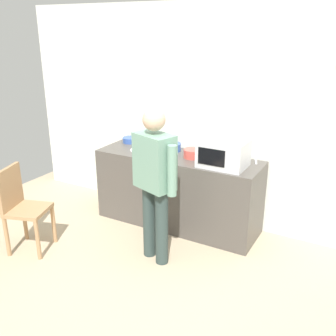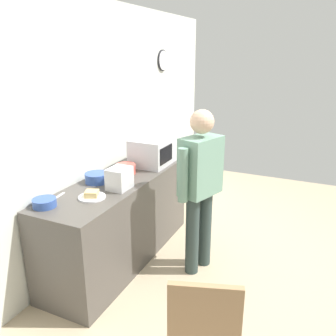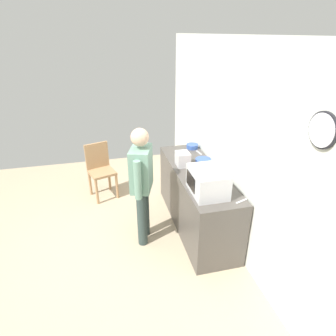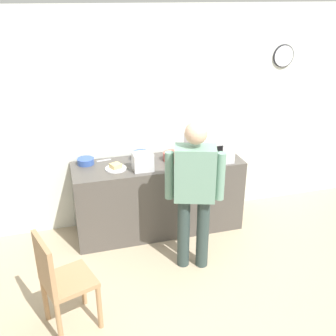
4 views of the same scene
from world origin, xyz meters
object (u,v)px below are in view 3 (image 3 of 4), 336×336
(microwave, at_px, (208,182))
(spoon_utensil, at_px, (199,153))
(toaster, at_px, (183,159))
(mixing_bowl, at_px, (192,146))
(fork_utensil, at_px, (242,201))
(cereal_bowl, at_px, (204,173))
(salad_bowl, at_px, (203,162))
(person_standing, at_px, (142,179))
(sandwich_plate, at_px, (184,156))
(wooden_chair, at_px, (100,168))

(microwave, relative_size, spoon_utensil, 2.94)
(microwave, distance_m, toaster, 0.81)
(mixing_bowl, distance_m, fork_utensil, 1.68)
(cereal_bowl, xyz_separation_m, mixing_bowl, (-0.99, 0.17, -0.02))
(microwave, distance_m, mixing_bowl, 1.44)
(mixing_bowl, bearing_deg, microwave, -11.02)
(salad_bowl, xyz_separation_m, spoon_utensil, (-0.44, 0.09, -0.04))
(spoon_utensil, bearing_deg, fork_utensil, -0.05)
(microwave, relative_size, person_standing, 0.31)
(cereal_bowl, height_order, person_standing, person_standing)
(sandwich_plate, relative_size, spoon_utensil, 1.39)
(toaster, bearing_deg, salad_bowl, 80.36)
(spoon_utensil, relative_size, person_standing, 0.11)
(mixing_bowl, bearing_deg, cereal_bowl, -9.61)
(person_standing, xyz_separation_m, wooden_chair, (-1.36, -0.52, -0.42))
(salad_bowl, distance_m, toaster, 0.30)
(wooden_chair, bearing_deg, toaster, 50.08)
(microwave, height_order, fork_utensil, microwave)
(person_standing, height_order, wooden_chair, person_standing)
(salad_bowl, relative_size, mixing_bowl, 1.17)
(cereal_bowl, bearing_deg, spoon_utensil, 164.85)
(fork_utensil, bearing_deg, wooden_chair, -142.95)
(toaster, xyz_separation_m, person_standing, (0.38, -0.65, -0.05))
(fork_utensil, relative_size, person_standing, 0.11)
(wooden_chair, bearing_deg, spoon_utensil, 69.10)
(mixing_bowl, bearing_deg, person_standing, -45.52)
(sandwich_plate, height_order, toaster, toaster)
(mixing_bowl, height_order, toaster, toaster)
(cereal_bowl, relative_size, wooden_chair, 0.22)
(sandwich_plate, xyz_separation_m, mixing_bowl, (-0.31, 0.24, 0.01))
(microwave, distance_m, wooden_chair, 2.24)
(salad_bowl, xyz_separation_m, mixing_bowl, (-0.65, 0.05, -0.01))
(spoon_utensil, relative_size, wooden_chair, 0.18)
(sandwich_plate, distance_m, spoon_utensil, 0.30)
(microwave, xyz_separation_m, fork_utensil, (0.27, 0.32, -0.15))
(fork_utensil, bearing_deg, spoon_utensil, 179.95)
(microwave, xyz_separation_m, person_standing, (-0.43, -0.72, -0.10))
(microwave, xyz_separation_m, mixing_bowl, (-1.41, 0.27, -0.12))
(wooden_chair, bearing_deg, sandwich_plate, 61.44)
(sandwich_plate, bearing_deg, wooden_chair, -118.56)
(sandwich_plate, xyz_separation_m, fork_utensil, (1.37, 0.28, -0.02))
(sandwich_plate, relative_size, toaster, 1.07)
(cereal_bowl, xyz_separation_m, toaster, (-0.39, -0.17, 0.05))
(mixing_bowl, xyz_separation_m, toaster, (0.60, -0.34, 0.07))
(toaster, bearing_deg, person_standing, -60.00)
(sandwich_plate, relative_size, salad_bowl, 1.05)
(toaster, bearing_deg, sandwich_plate, 160.66)
(sandwich_plate, height_order, wooden_chair, sandwich_plate)
(toaster, relative_size, person_standing, 0.14)
(microwave, relative_size, cereal_bowl, 2.40)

